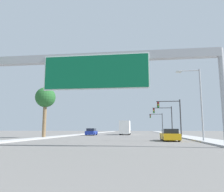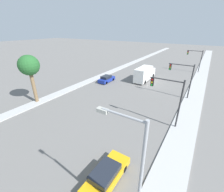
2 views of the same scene
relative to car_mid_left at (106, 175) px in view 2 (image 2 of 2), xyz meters
The scene contains 10 objects.
sidewalk_right 32.98m from the car_mid_left, 82.60° to the left, with size 3.00×120.00×0.15m.
median_strip_left 37.21m from the car_mid_left, 118.49° to the left, with size 2.00×120.00×0.15m.
car_mid_left is the anchor object (origin of this frame).
car_far_right 24.82m from the car_mid_left, 124.34° to the left, with size 1.89×4.47×1.50m.
truck_box_primary 27.11m from the car_mid_left, 104.97° to the left, with size 2.32×8.40×3.26m.
traffic_light_near_intersection 11.45m from the car_mid_left, 79.35° to the left, with size 4.01×0.32×6.30m.
traffic_light_mid_block 21.07m from the car_mid_left, 84.62° to the left, with size 4.13×0.32×6.12m.
traffic_light_far_intersection 40.89m from the car_mid_left, 87.18° to the left, with size 3.97×0.32×6.08m.
palm_tree_background 19.72m from the car_mid_left, 162.95° to the left, with size 3.13×3.13×7.87m.
street_lamp_right 5.40m from the car_mid_left, 29.21° to the right, with size 2.68×0.28×8.11m.
Camera 2 is at (11.88, 20.49, 11.57)m, focal length 24.00 mm.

